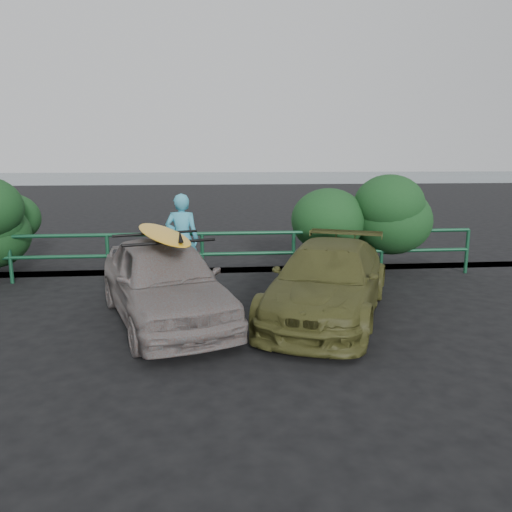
{
  "coord_description": "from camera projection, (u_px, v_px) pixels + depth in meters",
  "views": [
    {
      "loc": [
        1.15,
        -5.64,
        2.67
      ],
      "look_at": [
        1.92,
        2.44,
        1.01
      ],
      "focal_mm": 35.0,
      "sensor_mm": 36.0,
      "label": 1
    }
  ],
  "objects": [
    {
      "name": "ground",
      "position": [
        115.0,
        383.0,
        5.93
      ],
      "size": [
        80.0,
        80.0,
        0.0
      ],
      "primitive_type": "plane",
      "color": "black"
    },
    {
      "name": "ocean",
      "position": [
        199.0,
        175.0,
        64.45
      ],
      "size": [
        200.0,
        200.0,
        0.0
      ],
      "primitive_type": "plane",
      "color": "#536166",
      "rests_on": "ground"
    },
    {
      "name": "guardrail",
      "position": [
        156.0,
        257.0,
        10.7
      ],
      "size": [
        14.0,
        0.08,
        1.04
      ],
      "primitive_type": null,
      "color": "#134329",
      "rests_on": "ground"
    },
    {
      "name": "shrub_right",
      "position": [
        375.0,
        226.0,
        11.55
      ],
      "size": [
        3.2,
        2.4,
        2.11
      ],
      "primitive_type": null,
      "color": "#18431C",
      "rests_on": "ground"
    },
    {
      "name": "sedan",
      "position": [
        164.0,
        280.0,
        8.03
      ],
      "size": [
        2.76,
        4.27,
        1.35
      ],
      "primitive_type": "imported",
      "rotation": [
        0.0,
        0.0,
        0.32
      ],
      "color": "slate",
      "rests_on": "ground"
    },
    {
      "name": "olive_vehicle",
      "position": [
        328.0,
        281.0,
        8.3
      ],
      "size": [
        3.23,
        4.52,
        1.21
      ],
      "primitive_type": "imported",
      "rotation": [
        0.0,
        0.0,
        -0.41
      ],
      "color": "#484920",
      "rests_on": "ground"
    },
    {
      "name": "man",
      "position": [
        182.0,
        239.0,
        10.34
      ],
      "size": [
        0.74,
        0.54,
        1.89
      ],
      "primitive_type": "imported",
      "rotation": [
        0.0,
        0.0,
        3.01
      ],
      "color": "#3D9EB9",
      "rests_on": "ground"
    },
    {
      "name": "roof_rack",
      "position": [
        162.0,
        238.0,
        7.89
      ],
      "size": [
        1.66,
        1.39,
        0.05
      ],
      "primitive_type": null,
      "rotation": [
        0.0,
        0.0,
        0.32
      ],
      "color": "black",
      "rests_on": "sedan"
    },
    {
      "name": "surfboard",
      "position": [
        162.0,
        234.0,
        7.88
      ],
      "size": [
        1.35,
        2.67,
        0.08
      ],
      "primitive_type": "ellipsoid",
      "rotation": [
        0.0,
        0.0,
        0.32
      ],
      "color": "#F1AA19",
      "rests_on": "roof_rack"
    }
  ]
}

